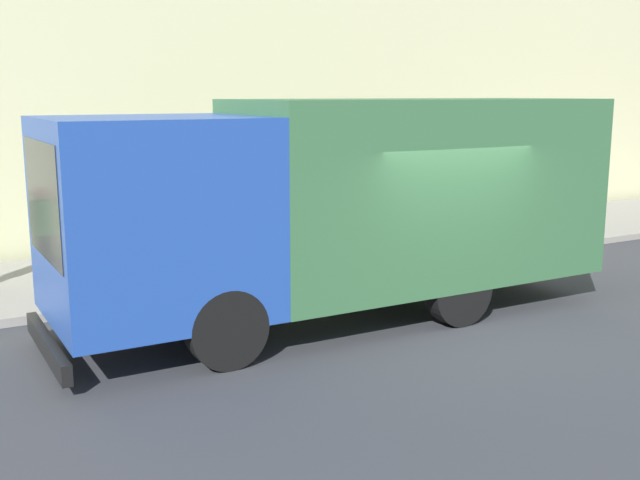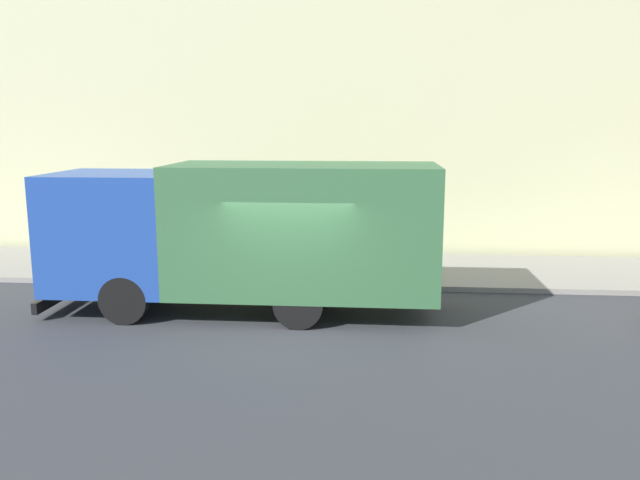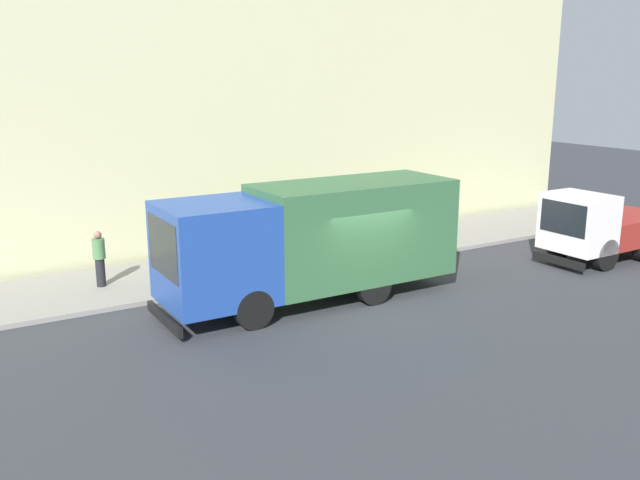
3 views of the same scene
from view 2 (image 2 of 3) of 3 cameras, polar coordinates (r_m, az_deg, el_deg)
name	(u,v)px [view 2 (image 2 of 3)]	position (r m, az deg, el deg)	size (l,w,h in m)	color
ground	(290,328)	(12.68, -2.73, -7.86)	(80.00, 80.00, 0.00)	#313439
sidewalk	(313,268)	(17.39, -0.62, -2.55)	(3.88, 30.00, 0.13)	gray
building_facade	(321,66)	(19.44, 0.05, 15.28)	(0.50, 30.00, 11.22)	beige
large_utility_truck	(245,230)	(13.46, -6.74, 0.86)	(2.42, 8.17, 3.14)	#1E4296
pedestrian_walking	(162,236)	(17.49, -13.90, 0.36)	(0.39, 0.39, 1.65)	#514057
pedestrian_standing	(107,233)	(18.62, -18.54, 0.62)	(0.48, 0.48, 1.60)	black
traffic_cone_orange	(155,264)	(16.87, -14.51, -2.10)	(0.39, 0.39, 0.56)	orange
street_sign_post	(326,224)	(15.46, 0.54, 1.44)	(0.44, 0.08, 2.41)	#4C5156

